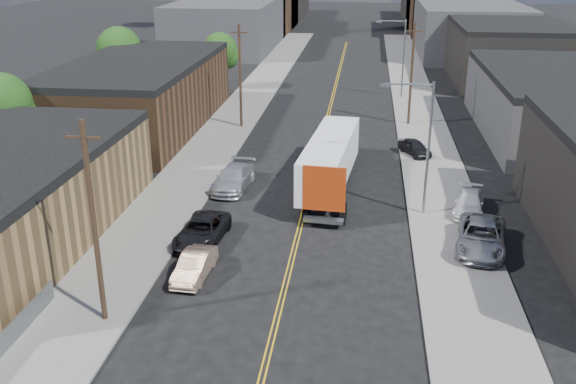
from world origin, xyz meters
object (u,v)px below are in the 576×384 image
(car_right_lot_c, at_px, (415,147))
(car_right_lot_a, at_px, (481,236))
(car_left_d, at_px, (234,178))
(semi_truck, at_px, (331,155))
(car_left_b, at_px, (195,266))
(car_right_lot_b, at_px, (469,203))
(car_left_c, at_px, (202,231))

(car_right_lot_c, bearing_deg, car_right_lot_a, -107.95)
(car_left_d, bearing_deg, semi_truck, 17.17)
(semi_truck, relative_size, car_right_lot_a, 2.71)
(car_left_b, height_order, car_right_lot_b, car_right_lot_b)
(car_left_b, bearing_deg, car_left_d, 96.17)
(car_right_lot_b, xyz_separation_m, car_right_lot_c, (-2.80, 12.35, -0.03))
(car_right_lot_b, bearing_deg, car_left_b, -135.70)
(car_left_c, distance_m, car_left_d, 9.20)
(car_left_b, height_order, car_left_d, car_left_d)
(car_left_b, height_order, car_right_lot_c, car_right_lot_c)
(car_left_b, distance_m, car_right_lot_c, 26.57)
(semi_truck, bearing_deg, car_right_lot_c, 55.25)
(car_left_b, relative_size, car_right_lot_c, 1.11)
(car_left_d, bearing_deg, car_left_c, -85.49)
(car_right_lot_a, distance_m, car_right_lot_b, 5.64)
(car_left_c, bearing_deg, car_right_lot_c, 57.16)
(car_right_lot_a, relative_size, car_right_lot_b, 1.29)
(car_left_b, bearing_deg, car_left_c, 102.59)
(semi_truck, bearing_deg, car_right_lot_b, -19.45)
(car_right_lot_b, bearing_deg, car_right_lot_a, -80.36)
(semi_truck, xyz_separation_m, car_right_lot_b, (9.50, -4.38, -1.55))
(car_left_c, bearing_deg, car_right_lot_b, 24.56)
(car_left_c, bearing_deg, car_right_lot_a, 6.18)
(semi_truck, relative_size, car_left_b, 3.85)
(car_left_d, distance_m, car_right_lot_a, 18.56)
(car_left_c, xyz_separation_m, car_right_lot_c, (13.88, 18.69, 0.05))
(car_left_d, height_order, car_right_lot_b, car_left_d)
(car_left_b, xyz_separation_m, car_right_lot_c, (13.20, 23.06, 0.11))
(car_left_d, xyz_separation_m, car_right_lot_c, (13.78, 9.49, -0.03))
(car_left_b, height_order, car_left_c, car_left_c)
(semi_truck, xyz_separation_m, car_right_lot_a, (9.41, -10.01, -1.40))
(car_left_b, relative_size, car_left_c, 0.78)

